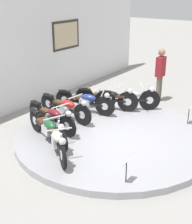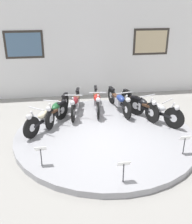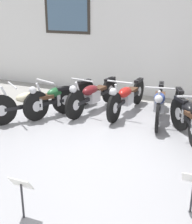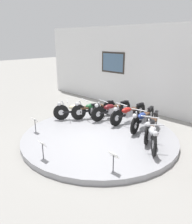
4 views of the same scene
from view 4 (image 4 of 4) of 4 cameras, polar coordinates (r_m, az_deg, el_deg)
ground_plane at (r=7.32m, az=0.89°, el=-6.92°), size 60.00×60.00×0.00m
display_platform at (r=7.28m, az=0.89°, el=-6.35°), size 5.02×5.02×0.16m
back_wall at (r=9.70m, az=16.00°, el=10.32°), size 14.00×0.22×3.75m
motorcycle_cream at (r=8.52m, az=-4.87°, el=0.57°), size 1.23×1.59×0.78m
motorcycle_green at (r=8.67m, az=-0.70°, el=0.96°), size 0.77×1.85×0.78m
motorcycle_maroon at (r=8.58m, az=3.90°, el=0.74°), size 0.55×1.93×0.78m
motorcycle_red at (r=8.27m, az=8.36°, el=-0.10°), size 0.54×1.95×0.78m
motorcycle_blue at (r=7.79m, az=12.10°, el=-1.52°), size 0.54×1.93×0.78m
motorcycle_black at (r=7.20m, az=14.32°, el=-3.29°), size 0.75×1.88×0.79m
motorcycle_silver at (r=6.60m, az=14.24°, el=-5.27°), size 1.24×1.62×0.80m
info_placard_front_left at (r=7.56m, az=-15.67°, el=-2.44°), size 0.26×0.11×0.51m
info_placard_front_centre at (r=5.84m, az=-13.80°, el=-8.63°), size 0.26×0.11×0.51m
info_placard_front_right at (r=5.19m, az=4.58°, el=-11.78°), size 0.26×0.11×0.51m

